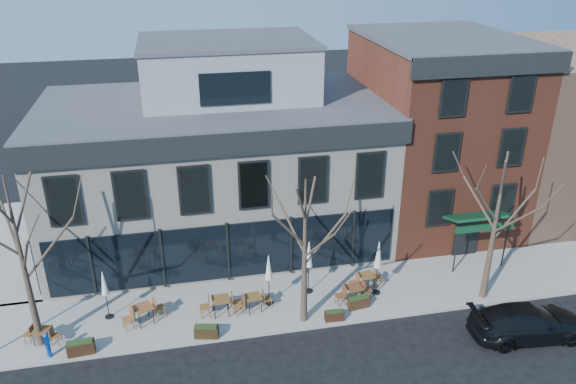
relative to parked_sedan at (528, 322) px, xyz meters
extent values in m
plane|color=black|center=(-12.45, 6.86, -0.75)|extent=(120.00, 120.00, 0.00)
cube|color=gray|center=(-9.20, 4.71, -0.68)|extent=(33.50, 4.70, 0.15)
cube|color=gray|center=(-23.70, 12.86, -0.68)|extent=(4.50, 12.00, 0.15)
cube|color=beige|center=(-12.45, 11.86, 3.25)|extent=(18.00, 10.00, 8.00)
cube|color=#47474C|center=(-12.45, 11.86, 7.30)|extent=(18.30, 10.30, 0.30)
cube|color=black|center=(-12.45, 6.74, 6.80)|extent=(18.30, 0.25, 1.10)
cube|color=black|center=(-21.57, 11.86, 6.80)|extent=(0.25, 10.30, 1.10)
cube|color=black|center=(-12.45, 6.80, 1.15)|extent=(17.20, 0.12, 3.00)
cube|color=black|center=(-21.51, 10.86, 1.15)|extent=(0.12, 7.50, 3.00)
cube|color=gray|center=(-11.45, 12.86, 8.85)|extent=(9.00, 6.50, 3.00)
cube|color=brown|center=(0.55, 11.86, 4.75)|extent=(8.00, 10.00, 11.00)
cube|color=#47474C|center=(0.55, 11.86, 10.30)|extent=(8.20, 10.20, 0.25)
cube|color=black|center=(0.55, 6.74, 9.85)|extent=(8.20, 0.25, 1.00)
cube|color=#0C371E|center=(0.55, 6.01, 2.15)|extent=(3.20, 1.66, 0.67)
cube|color=black|center=(0.55, 6.81, 0.50)|extent=(1.40, 0.10, 2.50)
cube|color=#8C664C|center=(10.55, 12.86, 4.25)|extent=(12.00, 12.00, 10.00)
cone|color=#382B21|center=(-20.95, 3.66, 3.36)|extent=(0.34, 0.34, 7.92)
cylinder|color=#382B21|center=(-19.88, 3.85, 3.93)|extent=(2.23, 0.50, 2.48)
cylinder|color=#382B21|center=(-21.40, 4.63, 4.39)|extent=(1.03, 2.05, 2.14)
cylinder|color=#382B21|center=(-20.50, 2.70, 4.30)|extent=(1.03, 2.04, 2.28)
cone|color=#382B21|center=(-9.45, 2.96, 2.92)|extent=(0.34, 0.34, 7.04)
cylinder|color=#382B21|center=(-8.50, 3.13, 3.42)|extent=(2.00, 0.46, 2.21)
cylinder|color=#382B21|center=(-9.85, 3.82, 3.83)|extent=(0.93, 1.84, 1.91)
cylinder|color=#382B21|center=(-10.20, 2.69, 4.29)|extent=(1.61, 0.68, 1.97)
cylinder|color=#382B21|center=(-9.05, 2.10, 3.75)|extent=(0.93, 1.83, 2.03)
cone|color=#382B21|center=(-0.45, 2.96, 3.14)|extent=(0.34, 0.34, 7.48)
cylinder|color=#382B21|center=(0.56, 3.14, 3.68)|extent=(2.12, 0.48, 2.35)
cylinder|color=#382B21|center=(-0.87, 3.87, 4.11)|extent=(0.98, 1.94, 2.03)
cylinder|color=#382B21|center=(-1.24, 2.67, 4.60)|extent=(1.71, 0.71, 2.09)
cylinder|color=#382B21|center=(-0.02, 2.05, 4.03)|extent=(0.98, 1.94, 2.16)
imported|color=black|center=(0.00, 0.00, 0.00)|extent=(5.32, 2.46, 1.51)
cylinder|color=#0C3BA1|center=(-20.44, 2.72, -0.28)|extent=(0.19, 0.19, 0.65)
cube|color=#0C3BA1|center=(-20.44, 2.72, 0.28)|extent=(0.25, 0.23, 0.47)
cone|color=#0C3BA1|center=(-20.44, 2.72, 0.56)|extent=(0.24, 0.24, 0.11)
cube|color=brown|center=(-20.85, 3.69, 0.08)|extent=(0.82, 0.82, 0.04)
cylinder|color=black|center=(-21.18, 3.52, -0.27)|extent=(0.04, 0.04, 0.67)
cylinder|color=black|center=(-20.68, 3.36, -0.27)|extent=(0.04, 0.04, 0.67)
cylinder|color=black|center=(-21.03, 4.02, -0.27)|extent=(0.04, 0.04, 0.67)
cylinder|color=black|center=(-20.52, 3.86, -0.27)|extent=(0.04, 0.04, 0.67)
cube|color=brown|center=(-16.59, 4.23, 0.23)|extent=(1.05, 1.05, 0.05)
cylinder|color=black|center=(-16.77, 3.81, -0.19)|extent=(0.05, 0.05, 0.83)
cylinder|color=black|center=(-16.17, 4.06, -0.19)|extent=(0.05, 0.05, 0.83)
cylinder|color=black|center=(-17.01, 4.40, -0.19)|extent=(0.05, 0.05, 0.83)
cylinder|color=black|center=(-16.42, 4.65, -0.19)|extent=(0.05, 0.05, 0.83)
cube|color=brown|center=(-13.11, 4.16, 0.23)|extent=(0.81, 0.81, 0.05)
cylinder|color=black|center=(-13.42, 3.83, -0.19)|extent=(0.05, 0.05, 0.82)
cylinder|color=black|center=(-12.79, 3.84, -0.19)|extent=(0.05, 0.05, 0.82)
cylinder|color=black|center=(-13.43, 4.47, -0.19)|extent=(0.05, 0.05, 0.82)
cylinder|color=black|center=(-12.80, 4.48, -0.19)|extent=(0.05, 0.05, 0.82)
cube|color=brown|center=(-11.58, 4.15, 0.15)|extent=(0.82, 0.82, 0.04)
cylinder|color=black|center=(-11.83, 3.82, -0.23)|extent=(0.04, 0.04, 0.74)
cylinder|color=black|center=(-11.26, 3.90, -0.23)|extent=(0.04, 0.04, 0.74)
cylinder|color=black|center=(-11.91, 4.39, -0.23)|extent=(0.04, 0.04, 0.74)
cylinder|color=black|center=(-11.34, 4.47, -0.23)|extent=(0.04, 0.04, 0.74)
cube|color=brown|center=(-6.77, 3.87, 0.19)|extent=(0.86, 0.86, 0.04)
cylinder|color=black|center=(-7.03, 3.52, -0.21)|extent=(0.04, 0.04, 0.78)
cylinder|color=black|center=(-6.43, 3.61, -0.21)|extent=(0.04, 0.04, 0.78)
cylinder|color=black|center=(-7.12, 4.12, -0.21)|extent=(0.04, 0.04, 0.78)
cylinder|color=black|center=(-6.52, 4.21, -0.21)|extent=(0.04, 0.04, 0.78)
cube|color=brown|center=(-5.83, 4.78, 0.16)|extent=(0.82, 0.82, 0.04)
cylinder|color=black|center=(-6.08, 4.46, -0.23)|extent=(0.04, 0.04, 0.75)
cylinder|color=black|center=(-5.50, 4.53, -0.23)|extent=(0.04, 0.04, 0.75)
cylinder|color=black|center=(-6.15, 5.03, -0.23)|extent=(0.04, 0.04, 0.75)
cylinder|color=black|center=(-5.57, 5.11, -0.23)|extent=(0.04, 0.04, 0.75)
cylinder|color=black|center=(-18.22, 4.97, -0.58)|extent=(0.39, 0.39, 0.05)
cylinder|color=black|center=(-18.22, 4.97, 0.38)|extent=(0.04, 0.04, 1.97)
cone|color=silver|center=(-18.22, 4.97, 1.28)|extent=(0.32, 0.32, 1.17)
cylinder|color=black|center=(-10.78, 4.50, -0.57)|extent=(0.43, 0.43, 0.06)
cylinder|color=black|center=(-10.78, 4.50, 0.47)|extent=(0.05, 0.05, 2.14)
cone|color=silver|center=(-10.78, 4.50, 1.44)|extent=(0.35, 0.35, 1.26)
cylinder|color=black|center=(-8.72, 5.08, -0.57)|extent=(0.45, 0.45, 0.06)
cylinder|color=black|center=(-8.72, 5.08, 0.52)|extent=(0.05, 0.05, 2.25)
cone|color=white|center=(-8.72, 5.08, 1.55)|extent=(0.37, 0.37, 1.33)
cylinder|color=black|center=(-5.49, 4.29, -0.57)|extent=(0.46, 0.46, 0.06)
cylinder|color=black|center=(-5.49, 4.29, 0.55)|extent=(0.05, 0.05, 2.30)
cone|color=silver|center=(-5.49, 4.29, 1.59)|extent=(0.38, 0.38, 1.36)
cube|color=#311D10|center=(-19.15, 2.66, -0.32)|extent=(1.15, 0.53, 0.56)
cube|color=#1E3314|center=(-19.15, 2.66, -0.02)|extent=(1.03, 0.44, 0.09)
cube|color=black|center=(-13.90, 2.66, -0.34)|extent=(1.11, 0.63, 0.52)
cube|color=#1E3314|center=(-13.90, 2.66, -0.06)|extent=(0.99, 0.53, 0.08)
cube|color=#311A10|center=(-8.07, 2.66, -0.38)|extent=(0.90, 0.39, 0.45)
cube|color=#1E3314|center=(-8.07, 2.66, -0.14)|extent=(0.81, 0.32, 0.07)
cube|color=#321E10|center=(-6.68, 3.36, -0.35)|extent=(1.07, 0.55, 0.51)
cube|color=#1E3314|center=(-6.68, 3.36, -0.07)|extent=(0.95, 0.46, 0.08)
camera|label=1|loc=(-14.41, -17.40, 15.54)|focal=35.00mm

